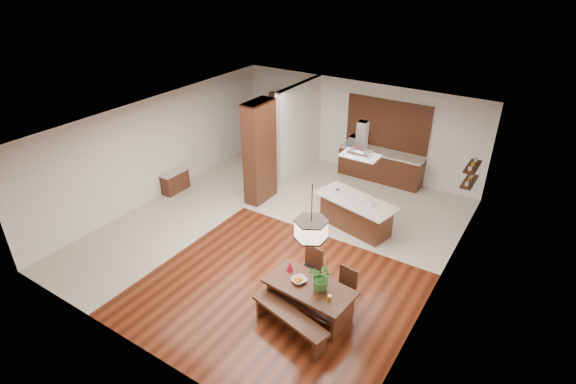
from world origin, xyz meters
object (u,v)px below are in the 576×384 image
Objects in this scene: fruit_bowl at (299,280)px; microwave at (358,141)px; hallway_console at (175,181)px; pendant_lantern at (311,217)px; foliage_plant at (322,278)px; dining_chair_left at (307,271)px; island_cup at (371,204)px; dining_bench at (290,323)px; kitchen_island at (355,214)px; range_hood at (362,139)px; dining_chair_right at (343,291)px; dining_table at (309,294)px.

microwave reaches higher than fruit_bowl.
hallway_console is 3.09× the size of fruit_bowl.
pendant_lantern reaches higher than hallway_console.
pendant_lantern is 2.38× the size of foliage_plant.
foliage_plant is at bearing -28.12° from dining_chair_left.
foliage_plant is 4.33× the size of island_cup.
dining_bench is 13.27× the size of island_cup.
foliage_plant is 0.25× the size of kitchen_island.
range_hood is at bearing 106.13° from dining_chair_left.
hallway_console is at bearing 158.74° from pendant_lantern.
microwave reaches higher than dining_bench.
fruit_bowl is at bearing -63.13° from dining_chair_left.
island_cup is (0.08, 3.22, 0.16)m from fruit_bowl.
range_hood is (-1.06, 2.85, 2.01)m from dining_chair_right.
dining_bench is at bearing -26.45° from hallway_console.
hallway_console is 0.67× the size of pendant_lantern.
microwave is at bearing 117.26° from dining_chair_left.
dining_chair_left is 0.47× the size of kitchen_island.
range_hood is 1.71× the size of microwave.
island_cup reaches higher than fruit_bowl.
dining_table is 1.99× the size of range_hood.
pendant_lantern reaches higher than microwave.
fruit_bowl is (0.15, -0.56, 0.23)m from dining_chair_left.
dining_chair_left is 3.40m from range_hood.
dining_chair_left is 0.63m from fruit_bowl.
dining_table is 3.24m from island_cup.
hallway_console is 1.60× the size of foliage_plant.
hallway_console is 6.64m from foliage_plant.
dining_chair_left is 0.86m from dining_chair_right.
island_cup is at bearing -59.76° from microwave.
pendant_lantern reaches higher than fruit_bowl.
fruit_bowl is at bearing -179.62° from pendant_lantern.
foliage_plant is at bearing -70.59° from microwave.
range_hood is at bearing 117.23° from dining_chair_right.
pendant_lantern and range_hood have the same top height.
dining_chair_left is at bearing -94.97° from island_cup.
fruit_bowl is 3.37m from kitchen_island.
range_hood is (5.37, 1.02, 2.15)m from hallway_console.
dining_bench is at bearing -73.82° from fruit_bowl.
dining_bench is at bearing -82.32° from range_hood.
range_hood is at bearing 99.98° from dining_table.
dining_chair_left is at bearing -74.54° from microwave.
dining_chair_right is 6.39m from microwave.
fruit_bowl is (-0.47, -0.04, -0.24)m from foliage_plant.
dining_table reaches higher than dining_bench.
dining_chair_left is at bearing -72.43° from kitchen_island.
dining_table is at bearing -66.65° from kitchen_island.
kitchen_island is at bearing 106.14° from dining_chair_left.
kitchen_island reaches higher than hallway_console.
dining_bench is (-0.05, -0.62, -0.29)m from dining_table.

